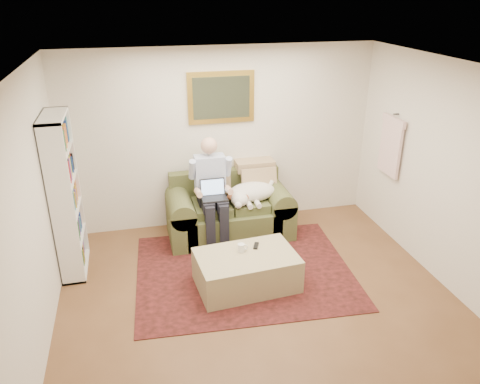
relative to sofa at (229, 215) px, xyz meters
name	(u,v)px	position (x,y,z in m)	size (l,w,h in m)	color
room_shell	(262,199)	(-0.01, -1.67, 1.00)	(4.51, 5.00, 2.61)	brown
rug	(244,271)	(-0.03, -1.02, -0.30)	(2.67, 2.14, 0.01)	black
sofa	(229,215)	(0.00, 0.00, 0.00)	(1.75, 0.89, 1.05)	#565E32
seated_man	(213,193)	(-0.26, -0.16, 0.43)	(0.57, 0.82, 1.47)	#8C9BD8
laptop	(213,193)	(-0.26, -0.23, 0.47)	(0.34, 0.27, 0.25)	black
sleeping_dog	(252,192)	(0.31, -0.09, 0.37)	(0.72, 0.45, 0.27)	white
ottoman	(246,270)	(-0.08, -1.32, -0.09)	(1.16, 0.74, 0.42)	#C2B481
coffee_mug	(241,248)	(-0.12, -1.23, 0.17)	(0.08, 0.08, 0.10)	white
tv_remote	(256,246)	(0.08, -1.16, 0.13)	(0.05, 0.15, 0.02)	black
bookshelf	(65,196)	(-2.11, -0.42, 0.70)	(0.28, 0.80, 2.00)	white
wall_mirror	(221,97)	(0.00, 0.45, 1.60)	(0.94, 0.04, 0.72)	gold
hanging_shirt	(391,143)	(2.18, -0.42, 1.05)	(0.06, 0.52, 0.90)	#F5CDCB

